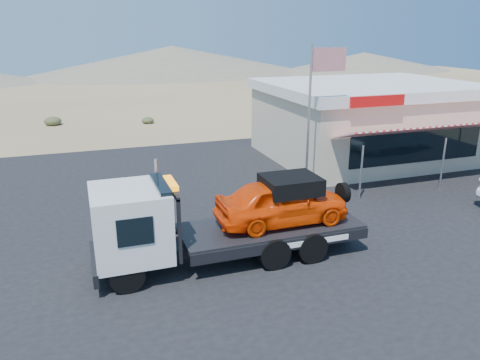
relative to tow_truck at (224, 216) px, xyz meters
The scene contains 6 objects.
ground 1.43m from the tow_truck, 36.75° to the right, with size 120.00×120.00×0.00m, color #886B4D.
asphalt_lot 3.86m from the tow_truck, 52.71° to the left, with size 32.00×24.00×0.02m, color black.
tow_truck is the anchor object (origin of this frame).
jerky_store 13.88m from the tow_truck, 39.61° to the left, with size 10.40×9.97×3.90m.
flagpole 7.12m from the tow_truck, 40.48° to the left, with size 1.55×0.10×6.00m.
distant_hills 55.84m from the tow_truck, 99.89° to the left, with size 126.00×48.00×4.20m.
Camera 1 is at (-3.87, -11.83, 6.54)m, focal length 35.00 mm.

